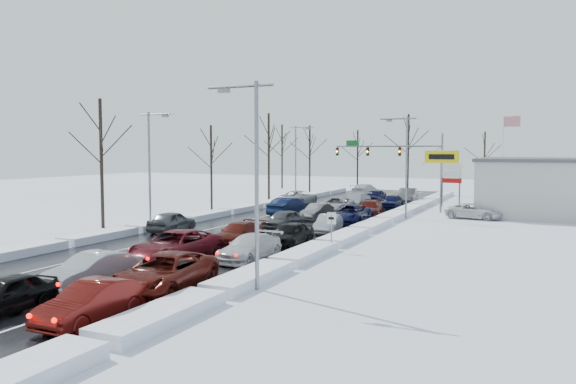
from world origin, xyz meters
The scene contains 46 objects.
ground centered at (0.00, 0.00, 0.00)m, with size 160.00×160.00×0.00m, color silver.
road_surface centered at (0.00, 2.00, 0.01)m, with size 14.00×84.00×0.01m, color black.
snow_bank_left centered at (-7.60, 2.00, 0.00)m, with size 1.70×72.00×0.52m, color white.
snow_bank_right centered at (7.60, 2.00, 0.00)m, with size 1.70×72.00×0.52m, color white.
traffic_signal_mast centered at (3.45, 27.99, 5.48)m, with size 13.28×0.39×8.00m.
tires_plus_sign centered at (10.50, 15.99, 4.99)m, with size 3.20×0.34×6.00m.
used_vehicles_sign centered at (10.50, 22.00, 3.32)m, with size 2.20×0.22×4.65m.
speed_limit_sign centered at (8.20, -8.00, 1.63)m, with size 0.55×0.09×2.35m.
flagpole centered at (15.17, 30.00, 5.93)m, with size 1.87×1.20×10.00m.
streetlight_se centered at (8.30, -18.00, 5.31)m, with size 3.20×0.25×9.00m.
streetlight_ne centered at (8.30, 10.00, 5.31)m, with size 3.20×0.25×9.00m.
streetlight_sw centered at (-8.30, -4.00, 5.31)m, with size 3.20×0.25×9.00m.
streetlight_nw centered at (-8.30, 24.00, 5.31)m, with size 3.20×0.25×9.00m.
tree_left_b centered at (-11.50, -6.00, 6.99)m, with size 4.00×4.00×10.00m.
tree_left_c centered at (-10.50, 8.00, 5.94)m, with size 3.40×3.40×8.50m.
tree_left_d centered at (-11.20, 22.00, 7.33)m, with size 4.20×4.20×10.50m.
tree_left_e centered at (-10.80, 34.00, 6.64)m, with size 3.80×3.80×9.50m.
tree_far_a centered at (-18.00, 40.00, 6.99)m, with size 4.00×4.00×10.00m.
tree_far_b centered at (-6.00, 41.00, 6.29)m, with size 3.60×3.60×9.00m.
tree_far_c centered at (2.00, 39.00, 7.68)m, with size 4.40×4.40×11.00m.
tree_far_d centered at (12.00, 40.50, 5.94)m, with size 3.40×3.40×8.50m.
queued_car_0 centered at (1.70, -25.14, 0.00)m, with size 1.70×4.23×1.44m, color black.
queued_car_1 centered at (1.81, -20.84, 0.00)m, with size 1.64×4.70×1.55m, color #A6A9AF.
queued_car_2 centered at (1.61, -14.46, 0.00)m, with size 2.81×6.08×1.69m, color #4F0A11.
queued_car_3 centered at (1.86, -8.13, 0.00)m, with size 1.95×4.81×1.40m, color #460F09.
queued_car_4 centered at (1.57, -0.79, 0.00)m, with size 1.74×4.33×1.48m, color #393B3D.
queued_car_5 centered at (1.69, 5.82, 0.00)m, with size 1.47×4.20×1.38m, color #474A4C.
queued_car_6 centered at (1.61, 11.00, 0.00)m, with size 2.62×5.69×1.58m, color #989A9F.
queued_car_7 centered at (1.79, 16.31, 0.00)m, with size 2.19×5.39×1.57m, color #A6A9AE.
queued_car_8 centered at (1.79, 23.39, 0.00)m, with size 1.76×4.38×1.49m, color black.
queued_car_9 centered at (5.41, -24.54, 0.00)m, with size 1.53×4.39×1.45m, color #500D0A.
queued_car_10 centered at (5.09, -20.04, 0.00)m, with size 2.73×5.93×1.65m, color #490F09.
queued_car_11 centered at (5.05, -12.44, 0.00)m, with size 1.98×4.87×1.41m, color silver.
queued_car_12 centered at (5.13, -7.33, 0.00)m, with size 1.79×4.45×1.52m, color black.
queued_car_13 centered at (5.33, -0.97, 0.00)m, with size 1.40×4.02×1.32m, color gray.
queued_car_14 centered at (5.20, 4.30, 0.00)m, with size 2.63×5.69×1.58m, color black.
queued_car_15 centered at (5.18, 9.94, 0.00)m, with size 2.01×4.96×1.44m, color #440C09.
queued_car_16 centered at (5.31, 17.56, 0.00)m, with size 1.75×4.34×1.48m, color #0B1033.
queued_car_17 centered at (5.43, 23.99, 0.00)m, with size 1.81×5.19×1.71m, color #404345.
oncoming_car_0 centered at (-1.66, 7.38, 0.00)m, with size 1.81×5.19×1.71m, color black.
oncoming_car_1 centered at (-5.07, 17.23, 0.00)m, with size 2.64×5.74×1.59m, color gray.
oncoming_car_2 centered at (-1.57, 30.71, 0.00)m, with size 2.33×5.73×1.66m, color silver.
oncoming_car_3 centered at (-5.23, -5.60, 0.00)m, with size 1.87×4.66×1.59m, color #434548.
parked_car_0 centered at (14.03, 12.17, 0.00)m, with size 2.24×4.86×1.35m, color silver.
parked_car_1 centered at (16.87, 17.31, 0.00)m, with size 2.06×5.07×1.47m, color white.
parked_car_2 centered at (15.03, 22.32, 0.00)m, with size 1.70×4.22×1.44m, color black.
Camera 1 is at (19.86, -39.24, 6.09)m, focal length 35.00 mm.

